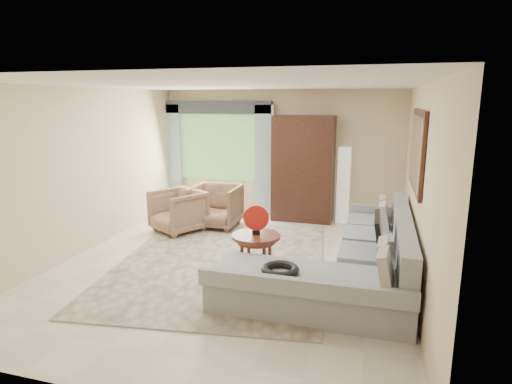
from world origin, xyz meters
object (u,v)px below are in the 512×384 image
(sectional_sofa, at_px, (356,264))
(armchair_right, at_px, (216,206))
(potted_plant, at_px, (172,200))
(coffee_table, at_px, (256,256))
(floor_lamp, at_px, (344,185))
(tv_screen, at_px, (379,234))
(armoire, at_px, (303,169))
(armchair_left, at_px, (178,211))

(sectional_sofa, bearing_deg, armchair_right, 144.81)
(armchair_right, distance_m, potted_plant, 1.65)
(coffee_table, relative_size, floor_lamp, 0.43)
(tv_screen, relative_size, armoire, 0.35)
(armoire, relative_size, floor_lamp, 1.40)
(sectional_sofa, xyz_separation_m, coffee_table, (-1.30, -0.26, 0.06))
(floor_lamp, bearing_deg, potted_plant, -177.92)
(armchair_right, distance_m, floor_lamp, 2.55)
(armchair_right, bearing_deg, armoire, 32.19)
(tv_screen, height_order, armchair_right, tv_screen)
(sectional_sofa, bearing_deg, armoire, 113.06)
(coffee_table, xyz_separation_m, floor_lamp, (0.87, 3.22, 0.41))
(sectional_sofa, xyz_separation_m, floor_lamp, (-0.43, 2.96, 0.47))
(tv_screen, height_order, coffee_table, tv_screen)
(sectional_sofa, distance_m, armchair_left, 3.61)
(armchair_left, height_order, floor_lamp, floor_lamp)
(tv_screen, xyz_separation_m, armchair_left, (-3.57, 1.47, -0.33))
(coffee_table, bearing_deg, potted_plant, 132.46)
(coffee_table, bearing_deg, sectional_sofa, 11.21)
(potted_plant, distance_m, armoire, 3.00)
(tv_screen, bearing_deg, floor_lamp, 103.28)
(armoire, bearing_deg, tv_screen, -62.69)
(armchair_right, relative_size, floor_lamp, 0.60)
(coffee_table, xyz_separation_m, armchair_right, (-1.44, 2.19, 0.07))
(sectional_sofa, height_order, floor_lamp, floor_lamp)
(potted_plant, bearing_deg, armchair_left, -58.91)
(potted_plant, bearing_deg, floor_lamp, 2.08)
(potted_plant, bearing_deg, sectional_sofa, -34.39)
(armchair_left, distance_m, armchair_right, 0.73)
(tv_screen, relative_size, coffee_table, 1.14)
(armchair_left, bearing_deg, coffee_table, -10.24)
(floor_lamp, bearing_deg, coffee_table, -105.16)
(tv_screen, xyz_separation_m, potted_plant, (-4.39, 2.83, -0.48))
(coffee_table, height_order, floor_lamp, floor_lamp)
(sectional_sofa, height_order, tv_screen, tv_screen)
(tv_screen, distance_m, floor_lamp, 3.05)
(armoire, bearing_deg, sectional_sofa, -66.94)
(armchair_left, xyz_separation_m, potted_plant, (-0.82, 1.37, -0.15))
(coffee_table, distance_m, potted_plant, 4.18)
(armoire, distance_m, floor_lamp, 0.86)
(coffee_table, distance_m, floor_lamp, 3.36)
(potted_plant, xyz_separation_m, armoire, (2.89, 0.07, 0.81))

